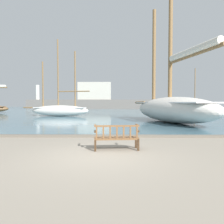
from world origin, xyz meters
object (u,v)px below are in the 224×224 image
sailboat_mid_port (60,109)px  sailboat_mid_starboard (195,107)px  park_bench (116,137)px  sailboat_outer_port (172,106)px

sailboat_mid_port → sailboat_mid_starboard: (24.54, 21.70, -0.08)m
park_bench → sailboat_mid_port: bearing=110.0°
sailboat_mid_starboard → sailboat_outer_port: bearing=-113.2°
sailboat_mid_port → sailboat_mid_starboard: 32.76m
park_bench → sailboat_mid_port: size_ratio=0.17×
sailboat_outer_port → sailboat_mid_starboard: sailboat_outer_port is taller
sailboat_mid_port → sailboat_mid_starboard: bearing=41.5°
sailboat_mid_port → park_bench: bearing=-70.0°
sailboat_mid_starboard → sailboat_mid_port: bearing=-138.5°
park_bench → sailboat_mid_starboard: bearing=66.6°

